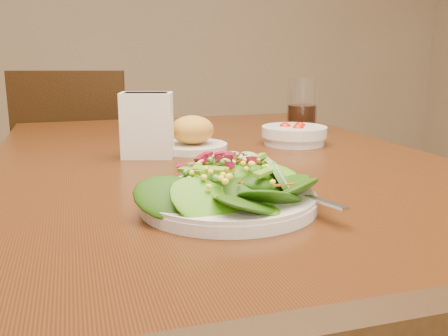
% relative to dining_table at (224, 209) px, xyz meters
% --- Properties ---
extents(dining_table, '(0.90, 1.40, 0.75)m').
position_rel_dining_table_xyz_m(dining_table, '(0.00, 0.00, 0.00)').
color(dining_table, '#45220C').
rests_on(dining_table, ground_plane).
extents(chair_far, '(0.51, 0.51, 0.90)m').
position_rel_dining_table_xyz_m(chair_far, '(-0.27, 0.99, -0.17)').
color(chair_far, black).
rests_on(chair_far, ground_plane).
extents(salad_plate, '(0.25, 0.25, 0.07)m').
position_rel_dining_table_xyz_m(salad_plate, '(-0.08, -0.30, 0.13)').
color(salad_plate, silver).
rests_on(salad_plate, dining_table).
extents(bread_plate, '(0.15, 0.15, 0.08)m').
position_rel_dining_table_xyz_m(bread_plate, '(-0.03, 0.12, 0.13)').
color(bread_plate, silver).
rests_on(bread_plate, dining_table).
extents(tomato_bowl, '(0.15, 0.15, 0.05)m').
position_rel_dining_table_xyz_m(tomato_bowl, '(0.21, 0.13, 0.12)').
color(tomato_bowl, silver).
rests_on(tomato_bowl, dining_table).
extents(drinking_glass, '(0.08, 0.08, 0.14)m').
position_rel_dining_table_xyz_m(drinking_glass, '(0.32, 0.31, 0.16)').
color(drinking_glass, silver).
rests_on(drinking_glass, dining_table).
extents(napkin_holder, '(0.11, 0.08, 0.13)m').
position_rel_dining_table_xyz_m(napkin_holder, '(-0.14, 0.08, 0.17)').
color(napkin_holder, white).
rests_on(napkin_holder, dining_table).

